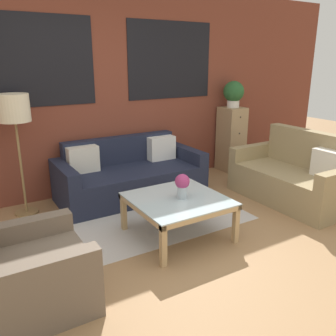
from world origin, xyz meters
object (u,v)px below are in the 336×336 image
(drawer_cabinet, at_px, (231,139))
(potted_plant, at_px, (234,93))
(settee_vintage, at_px, (294,178))
(armchair_corner, at_px, (29,273))
(floor_lamp, at_px, (14,113))
(flower_vase, at_px, (182,184))
(coffee_table, at_px, (178,203))
(couch_dark, at_px, (130,176))

(drawer_cabinet, height_order, potted_plant, potted_plant)
(settee_vintage, xyz_separation_m, potted_plant, (0.20, 1.50, 0.99))
(armchair_corner, distance_m, floor_lamp, 2.08)
(potted_plant, bearing_deg, flower_vase, -142.10)
(settee_vintage, distance_m, potted_plant, 1.80)
(drawer_cabinet, relative_size, potted_plant, 2.51)
(coffee_table, bearing_deg, floor_lamp, 131.30)
(drawer_cabinet, distance_m, potted_plant, 0.77)
(armchair_corner, relative_size, potted_plant, 1.98)
(drawer_cabinet, bearing_deg, floor_lamp, -178.51)
(drawer_cabinet, bearing_deg, flower_vase, -142.10)
(armchair_corner, bearing_deg, settee_vintage, 6.95)
(coffee_table, bearing_deg, armchair_corner, -166.83)
(floor_lamp, height_order, potted_plant, potted_plant)
(settee_vintage, relative_size, floor_lamp, 1.07)
(flower_vase, bearing_deg, couch_dark, 88.59)
(armchair_corner, height_order, floor_lamp, floor_lamp)
(drawer_cabinet, distance_m, flower_vase, 2.56)
(coffee_table, bearing_deg, potted_plant, 36.97)
(floor_lamp, distance_m, potted_plant, 3.34)
(couch_dark, bearing_deg, floor_lamp, 174.52)
(settee_vintage, height_order, drawer_cabinet, drawer_cabinet)
(coffee_table, relative_size, drawer_cabinet, 0.88)
(coffee_table, distance_m, drawer_cabinet, 2.58)
(armchair_corner, bearing_deg, drawer_cabinet, 27.84)
(settee_vintage, height_order, potted_plant, potted_plant)
(floor_lamp, distance_m, flower_vase, 2.09)
(settee_vintage, distance_m, coffee_table, 1.86)
(coffee_table, relative_size, potted_plant, 2.22)
(couch_dark, relative_size, drawer_cabinet, 1.85)
(settee_vintage, relative_size, flower_vase, 5.96)
(armchair_corner, relative_size, drawer_cabinet, 0.79)
(armchair_corner, relative_size, floor_lamp, 0.58)
(coffee_table, xyz_separation_m, drawer_cabinet, (2.06, 1.55, 0.16))
(armchair_corner, bearing_deg, flower_vase, 12.08)
(settee_vintage, bearing_deg, armchair_corner, -173.05)
(potted_plant, height_order, flower_vase, potted_plant)
(drawer_cabinet, relative_size, flower_vase, 4.06)
(armchair_corner, xyz_separation_m, potted_plant, (3.63, 1.91, 1.02))
(settee_vintage, height_order, floor_lamp, floor_lamp)
(floor_lamp, height_order, flower_vase, floor_lamp)
(floor_lamp, xyz_separation_m, flower_vase, (1.32, -1.48, -0.65))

